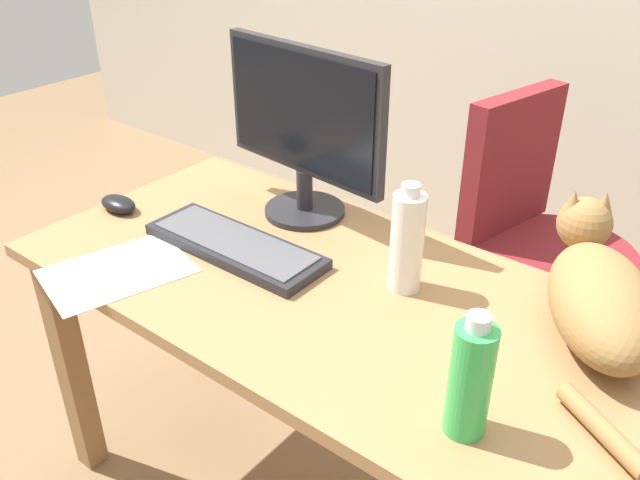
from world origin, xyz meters
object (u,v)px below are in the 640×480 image
object	(u,v)px
monitor	(303,127)
computer_mouse	(118,204)
cat	(599,294)
water_bottle	(407,241)
office_chair	(534,282)
keyboard	(235,245)
spray_bottle	(470,379)

from	to	relation	value
monitor	computer_mouse	size ratio (longest dim) A/B	4.36
cat	water_bottle	bearing A→B (deg)	-164.83
office_chair	computer_mouse	bearing A→B (deg)	-135.27
office_chair	water_bottle	distance (m)	0.77
office_chair	keyboard	xyz separation A→B (m)	(-0.44, -0.76, 0.31)
computer_mouse	spray_bottle	size ratio (longest dim) A/B	0.51
water_bottle	office_chair	bearing A→B (deg)	84.81
water_bottle	computer_mouse	bearing A→B (deg)	-168.71
office_chair	computer_mouse	distance (m)	1.18
computer_mouse	water_bottle	world-z (taller)	water_bottle
monitor	computer_mouse	bearing A→B (deg)	-143.60
keyboard	water_bottle	bearing A→B (deg)	16.36
spray_bottle	keyboard	bearing A→B (deg)	165.67
office_chair	monitor	world-z (taller)	monitor
cat	water_bottle	world-z (taller)	water_bottle
monitor	cat	distance (m)	0.74
cat	spray_bottle	bearing A→B (deg)	-100.39
office_chair	water_bottle	world-z (taller)	water_bottle
monitor	water_bottle	distance (m)	0.41
office_chair	computer_mouse	xyz separation A→B (m)	(-0.81, -0.80, 0.32)
computer_mouse	water_bottle	bearing A→B (deg)	11.29
monitor	keyboard	distance (m)	0.32
cat	water_bottle	size ratio (longest dim) A/B	2.34
monitor	computer_mouse	world-z (taller)	monitor
office_chair	keyboard	distance (m)	0.93
cat	office_chair	bearing A→B (deg)	117.88
office_chair	keyboard	bearing A→B (deg)	-119.86
water_bottle	spray_bottle	bearing A→B (deg)	-44.61
office_chair	keyboard	world-z (taller)	office_chair
cat	spray_bottle	world-z (taller)	spray_bottle
keyboard	spray_bottle	distance (m)	0.69
cat	water_bottle	xyz separation A→B (m)	(-0.35, -0.10, 0.03)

